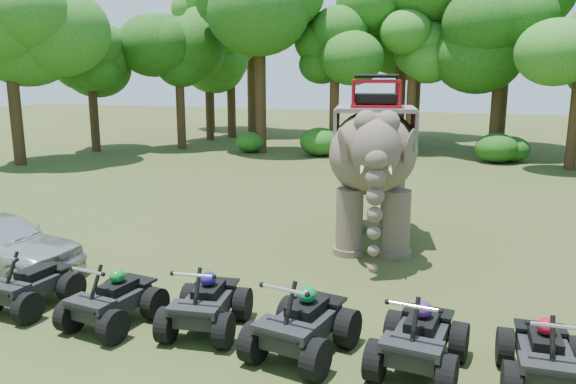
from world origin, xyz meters
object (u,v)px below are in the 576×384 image
(elephant, at_px, (374,161))
(atv_5, at_px, (546,348))
(atv_3, at_px, (302,315))
(atv_2, at_px, (206,296))
(atv_4, at_px, (420,330))
(atv_1, at_px, (113,292))
(atv_0, at_px, (30,277))

(elephant, distance_m, atv_5, 7.34)
(elephant, height_order, atv_3, elephant)
(atv_2, height_order, atv_5, atv_2)
(atv_4, bearing_deg, atv_1, -171.97)
(atv_3, relative_size, atv_4, 1.04)
(atv_4, xyz_separation_m, atv_5, (1.75, 0.09, -0.03))
(atv_5, bearing_deg, atv_1, 179.63)
(atv_3, height_order, atv_4, atv_3)
(atv_2, bearing_deg, atv_3, -15.31)
(atv_1, bearing_deg, atv_4, 9.46)
(atv_0, xyz_separation_m, atv_2, (3.60, 0.26, 0.02))
(elephant, height_order, atv_1, elephant)
(atv_2, xyz_separation_m, atv_3, (1.84, -0.25, 0.04))
(atv_3, distance_m, atv_5, 3.57)
(atv_0, distance_m, atv_5, 9.01)
(elephant, xyz_separation_m, atv_2, (-1.71, -6.12, -1.55))
(atv_3, bearing_deg, atv_2, -177.92)
(atv_4, bearing_deg, atv_0, -173.46)
(atv_1, xyz_separation_m, atv_5, (7.06, 0.34, 0.00))
(atv_0, relative_size, atv_3, 0.91)
(atv_2, bearing_deg, atv_5, -7.85)
(atv_0, relative_size, atv_4, 0.95)
(atv_0, distance_m, atv_2, 3.61)
(elephant, height_order, atv_2, elephant)
(elephant, distance_m, atv_3, 6.55)
(atv_1, xyz_separation_m, atv_3, (3.50, 0.11, 0.06))
(atv_3, xyz_separation_m, atv_4, (1.81, 0.13, -0.03))
(elephant, relative_size, atv_0, 3.14)
(atv_1, bearing_deg, atv_2, 19.19)
(atv_0, xyz_separation_m, atv_5, (9.01, 0.24, 0.00))
(atv_2, height_order, atv_4, atv_4)
(atv_1, xyz_separation_m, atv_4, (5.31, 0.24, 0.03))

